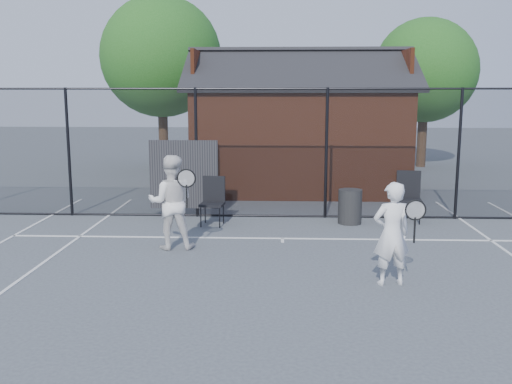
{
  "coord_description": "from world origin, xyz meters",
  "views": [
    {
      "loc": [
        -0.08,
        -8.08,
        2.88
      ],
      "look_at": [
        -0.5,
        2.11,
        1.1
      ],
      "focal_mm": 40.0,
      "sensor_mm": 36.0,
      "label": 1
    }
  ],
  "objects_px": {
    "player_front": "(392,234)",
    "chair_left": "(212,202)",
    "chair_right": "(409,198)",
    "waste_bin": "(350,207)",
    "clubhouse": "(299,136)",
    "player_back": "(171,202)"
  },
  "relations": [
    {
      "from": "player_front",
      "to": "chair_left",
      "type": "xyz_separation_m",
      "value": [
        -3.16,
        3.79,
        -0.27
      ]
    },
    {
      "from": "chair_right",
      "to": "waste_bin",
      "type": "bearing_deg",
      "value": -166.13
    },
    {
      "from": "player_front",
      "to": "chair_left",
      "type": "bearing_deg",
      "value": 129.84
    },
    {
      "from": "chair_right",
      "to": "waste_bin",
      "type": "height_order",
      "value": "chair_right"
    },
    {
      "from": "clubhouse",
      "to": "chair_left",
      "type": "relative_size",
      "value": 6.25
    },
    {
      "from": "chair_right",
      "to": "player_back",
      "type": "bearing_deg",
      "value": -148.15
    },
    {
      "from": "clubhouse",
      "to": "player_front",
      "type": "distance_m",
      "value": 8.8
    },
    {
      "from": "waste_bin",
      "to": "clubhouse",
      "type": "bearing_deg",
      "value": 102.33
    },
    {
      "from": "clubhouse",
      "to": "chair_left",
      "type": "xyz_separation_m",
      "value": [
        -2.04,
        -4.9,
        -1.09
      ]
    },
    {
      "from": "waste_bin",
      "to": "chair_left",
      "type": "bearing_deg",
      "value": -174.09
    },
    {
      "from": "player_front",
      "to": "chair_left",
      "type": "distance_m",
      "value": 4.94
    },
    {
      "from": "chair_left",
      "to": "clubhouse",
      "type": "bearing_deg",
      "value": 73.11
    },
    {
      "from": "player_front",
      "to": "chair_right",
      "type": "bearing_deg",
      "value": 74.16
    },
    {
      "from": "player_front",
      "to": "waste_bin",
      "type": "bearing_deg",
      "value": 91.64
    },
    {
      "from": "chair_right",
      "to": "clubhouse",
      "type": "bearing_deg",
      "value": 123.94
    },
    {
      "from": "chair_left",
      "to": "waste_bin",
      "type": "distance_m",
      "value": 3.06
    },
    {
      "from": "player_front",
      "to": "waste_bin",
      "type": "xyz_separation_m",
      "value": [
        -0.12,
        4.1,
        -0.41
      ]
    },
    {
      "from": "clubhouse",
      "to": "player_front",
      "type": "height_order",
      "value": "clubhouse"
    },
    {
      "from": "player_front",
      "to": "chair_left",
      "type": "height_order",
      "value": "player_front"
    },
    {
      "from": "player_front",
      "to": "chair_left",
      "type": "relative_size",
      "value": 1.52
    },
    {
      "from": "chair_left",
      "to": "waste_bin",
      "type": "xyz_separation_m",
      "value": [
        3.04,
        0.31,
        -0.14
      ]
    },
    {
      "from": "clubhouse",
      "to": "player_front",
      "type": "relative_size",
      "value": 4.11
    }
  ]
}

